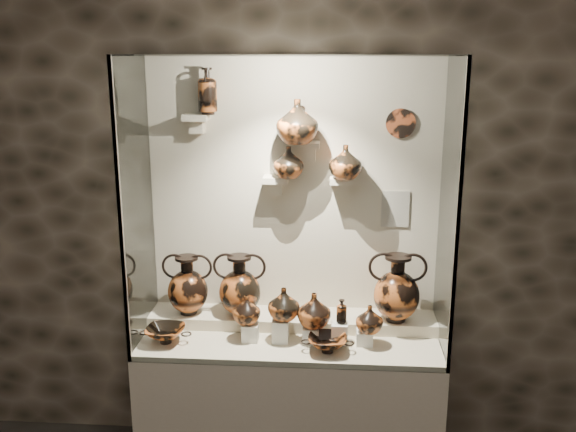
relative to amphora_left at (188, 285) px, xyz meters
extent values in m
cube|color=black|center=(0.62, 0.17, 0.52)|extent=(5.00, 0.02, 3.20)
cube|color=beige|center=(0.62, -0.15, -0.68)|extent=(1.70, 0.60, 0.80)
cube|color=beige|center=(0.62, -0.15, -0.26)|extent=(1.68, 0.58, 0.03)
cube|color=beige|center=(0.62, 0.03, -0.23)|extent=(1.70, 0.25, 0.10)
cube|color=beige|center=(0.62, 0.17, 0.52)|extent=(1.70, 0.03, 1.60)
cube|color=white|center=(0.62, -0.44, 0.52)|extent=(1.70, 0.01, 1.60)
cube|color=white|center=(-0.23, -0.15, 0.52)|extent=(0.01, 0.60, 1.60)
cube|color=white|center=(1.46, -0.15, 0.52)|extent=(0.01, 0.60, 1.60)
cube|color=white|center=(0.62, -0.15, 1.32)|extent=(1.70, 0.60, 0.01)
cube|color=gray|center=(-0.22, -0.44, 0.52)|extent=(0.02, 0.02, 1.60)
cube|color=gray|center=(1.46, -0.44, 0.52)|extent=(0.02, 0.02, 1.60)
cube|color=silver|center=(0.40, -0.20, -0.20)|extent=(0.09, 0.09, 0.10)
cube|color=silver|center=(0.57, -0.20, -0.18)|extent=(0.09, 0.09, 0.13)
cube|color=silver|center=(0.74, -0.20, -0.20)|extent=(0.09, 0.09, 0.09)
cube|color=silver|center=(0.90, -0.20, -0.19)|extent=(0.09, 0.09, 0.12)
cube|color=silver|center=(1.04, -0.20, -0.21)|extent=(0.09, 0.09, 0.08)
cube|color=beige|center=(0.07, 0.09, 0.97)|extent=(0.14, 0.12, 0.04)
cube|color=beige|center=(0.52, 0.09, 0.62)|extent=(0.14, 0.12, 0.04)
cube|color=beige|center=(0.72, 0.09, 0.82)|extent=(0.10, 0.12, 0.04)
cube|color=beige|center=(0.90, 0.09, 0.62)|extent=(0.14, 0.12, 0.04)
imported|color=#A24E1F|center=(0.37, -0.19, -0.07)|extent=(0.19, 0.19, 0.16)
imported|color=#B0511F|center=(0.58, -0.19, -0.03)|extent=(0.20, 0.20, 0.19)
imported|color=#A24E1F|center=(0.75, -0.18, -0.06)|extent=(0.22, 0.22, 0.20)
imported|color=#A24E1F|center=(1.06, -0.21, -0.09)|extent=(0.20, 0.20, 0.16)
imported|color=#B0511F|center=(0.59, 0.06, 0.73)|extent=(0.21, 0.21, 0.18)
imported|color=#B0511F|center=(0.64, 0.03, 0.96)|extent=(0.26, 0.26, 0.24)
imported|color=#B0511F|center=(0.91, 0.05, 0.74)|extent=(0.22, 0.22, 0.19)
cylinder|color=#BB4E25|center=(1.22, 0.14, 0.94)|extent=(0.17, 0.02, 0.17)
cube|color=beige|center=(1.21, 0.15, 0.45)|extent=(0.16, 0.01, 0.21)
camera|label=1|loc=(0.85, -3.50, 1.35)|focal=40.00mm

